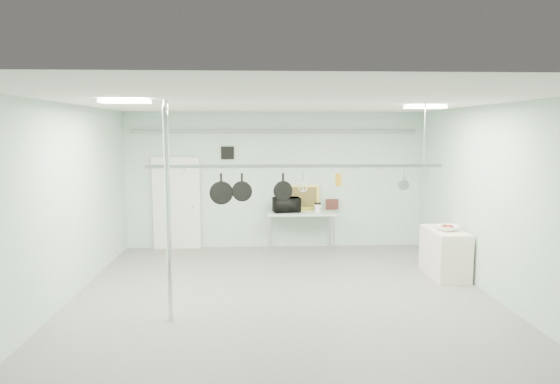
{
  "coord_description": "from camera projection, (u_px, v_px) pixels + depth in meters",
  "views": [
    {
      "loc": [
        -0.44,
        -7.72,
        2.77
      ],
      "look_at": [
        -0.02,
        1.0,
        1.69
      ],
      "focal_mm": 32.0,
      "sensor_mm": 36.0,
      "label": 1
    }
  ],
  "objects": [
    {
      "name": "light_panel_right",
      "position": [
        425.0,
        107.0,
        8.34
      ],
      "size": [
        0.65,
        0.3,
        0.05
      ],
      "primitive_type": "cube",
      "color": "white",
      "rests_on": "ceiling"
    },
    {
      "name": "saucepan",
      "position": [
        404.0,
        182.0,
        8.17
      ],
      "size": [
        0.19,
        0.16,
        0.3
      ],
      "primitive_type": null,
      "rotation": [
        0.0,
        0.0,
        -0.41
      ],
      "color": "silver",
      "rests_on": "pot_rack"
    },
    {
      "name": "light_panel_left",
      "position": [
        125.0,
        101.0,
        6.73
      ],
      "size": [
        0.65,
        0.3,
        0.05
      ],
      "primitive_type": "cube",
      "color": "white",
      "rests_on": "ceiling"
    },
    {
      "name": "whisk",
      "position": [
        303.0,
        183.0,
        8.09
      ],
      "size": [
        0.19,
        0.19,
        0.34
      ],
      "primitive_type": null,
      "rotation": [
        0.0,
        0.0,
        0.08
      ],
      "color": "silver",
      "rests_on": "pot_rack"
    },
    {
      "name": "painting_small",
      "position": [
        332.0,
        204.0,
        11.82
      ],
      "size": [
        0.3,
        0.08,
        0.25
      ],
      "primitive_type": "cube",
      "rotation": [
        -0.17,
        0.0,
        0.0
      ],
      "color": "#391913",
      "rests_on": "prep_table"
    },
    {
      "name": "microwave",
      "position": [
        286.0,
        205.0,
        11.47
      ],
      "size": [
        0.66,
        0.5,
        0.33
      ],
      "primitive_type": "imported",
      "rotation": [
        0.0,
        0.0,
        3.31
      ],
      "color": "black",
      "rests_on": "prep_table"
    },
    {
      "name": "conduit_pipe",
      "position": [
        275.0,
        131.0,
        11.55
      ],
      "size": [
        6.6,
        0.07,
        0.07
      ],
      "primitive_type": "cylinder",
      "rotation": [
        0.0,
        1.57,
        0.0
      ],
      "color": "gray",
      "rests_on": "back_wall"
    },
    {
      "name": "wall_vent",
      "position": [
        227.0,
        153.0,
        11.62
      ],
      "size": [
        0.3,
        0.04,
        0.3
      ],
      "primitive_type": "cube",
      "color": "black",
      "rests_on": "back_wall"
    },
    {
      "name": "door",
      "position": [
        177.0,
        204.0,
        11.68
      ],
      "size": [
        1.1,
        0.1,
        2.2
      ],
      "primitive_type": "cube",
      "color": "silver",
      "rests_on": "floor"
    },
    {
      "name": "back_wall",
      "position": [
        275.0,
        180.0,
        11.78
      ],
      "size": [
        7.0,
        0.02,
        3.2
      ],
      "primitive_type": "cube",
      "color": "#B1D4C5",
      "rests_on": "floor"
    },
    {
      "name": "skillet_mid",
      "position": [
        242.0,
        187.0,
        8.05
      ],
      "size": [
        0.34,
        0.12,
        0.46
      ],
      "primitive_type": null,
      "rotation": [
        0.0,
        0.0,
        -0.19
      ],
      "color": "black",
      "rests_on": "pot_rack"
    },
    {
      "name": "grater",
      "position": [
        338.0,
        180.0,
        8.12
      ],
      "size": [
        0.1,
        0.05,
        0.23
      ],
      "primitive_type": null,
      "rotation": [
        0.0,
        0.0,
        0.37
      ],
      "color": "#C69017",
      "rests_on": "pot_rack"
    },
    {
      "name": "coffee_canister",
      "position": [
        318.0,
        208.0,
        11.47
      ],
      "size": [
        0.16,
        0.16,
        0.18
      ],
      "primitive_type": "cylinder",
      "rotation": [
        0.0,
        0.0,
        -0.09
      ],
      "color": "silver",
      "rests_on": "prep_table"
    },
    {
      "name": "pot_rack",
      "position": [
        295.0,
        164.0,
        8.05
      ],
      "size": [
        4.8,
        0.06,
        1.0
      ],
      "color": "#B7B7BC",
      "rests_on": "ceiling"
    },
    {
      "name": "ceiling",
      "position": [
        284.0,
        103.0,
        7.63
      ],
      "size": [
        7.0,
        8.0,
        0.02
      ],
      "primitive_type": "cube",
      "color": "silver",
      "rests_on": "back_wall"
    },
    {
      "name": "side_cabinet",
      "position": [
        445.0,
        253.0,
        9.5
      ],
      "size": [
        0.6,
        1.2,
        0.9
      ],
      "primitive_type": "cube",
      "color": "silver",
      "rests_on": "floor"
    },
    {
      "name": "chrome_pole",
      "position": [
        168.0,
        212.0,
        7.14
      ],
      "size": [
        0.08,
        0.08,
        3.2
      ],
      "primitive_type": "cylinder",
      "color": "silver",
      "rests_on": "floor"
    },
    {
      "name": "skillet_right",
      "position": [
        283.0,
        186.0,
        8.09
      ],
      "size": [
        0.33,
        0.14,
        0.44
      ],
      "primitive_type": null,
      "rotation": [
        0.0,
        0.0,
        0.26
      ],
      "color": "black",
      "rests_on": "pot_rack"
    },
    {
      "name": "skillet_left",
      "position": [
        221.0,
        189.0,
        8.04
      ],
      "size": [
        0.38,
        0.11,
        0.51
      ],
      "primitive_type": null,
      "rotation": [
        0.0,
        0.0,
        0.13
      ],
      "color": "black",
      "rests_on": "pot_rack"
    },
    {
      "name": "painting_large",
      "position": [
        303.0,
        198.0,
        11.77
      ],
      "size": [
        0.78,
        0.14,
        0.58
      ],
      "primitive_type": "cube",
      "rotation": [
        -0.14,
        0.0,
        -0.01
      ],
      "color": "gold",
      "rests_on": "prep_table"
    },
    {
      "name": "fruit_bowl",
      "position": [
        447.0,
        228.0,
        9.34
      ],
      "size": [
        0.49,
        0.49,
        0.1
      ],
      "primitive_type": "imported",
      "rotation": [
        0.0,
        0.0,
        0.22
      ],
      "color": "white",
      "rests_on": "side_cabinet"
    },
    {
      "name": "prep_table",
      "position": [
        301.0,
        215.0,
        11.51
      ],
      "size": [
        1.6,
        0.7,
        0.91
      ],
      "color": "silver",
      "rests_on": "floor"
    },
    {
      "name": "floor",
      "position": [
        284.0,
        304.0,
        8.02
      ],
      "size": [
        8.0,
        8.0,
        0.0
      ],
      "primitive_type": "plane",
      "color": "gray",
      "rests_on": "ground"
    },
    {
      "name": "fruit_cluster",
      "position": [
        447.0,
        226.0,
        9.34
      ],
      "size": [
        0.24,
        0.24,
        0.09
      ],
      "primitive_type": null,
      "color": "#B11015",
      "rests_on": "fruit_bowl"
    },
    {
      "name": "right_wall",
      "position": [
        501.0,
        204.0,
        7.99
      ],
      "size": [
        0.02,
        8.0,
        3.2
      ],
      "primitive_type": "cube",
      "color": "#B1D4C5",
      "rests_on": "floor"
    }
  ]
}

